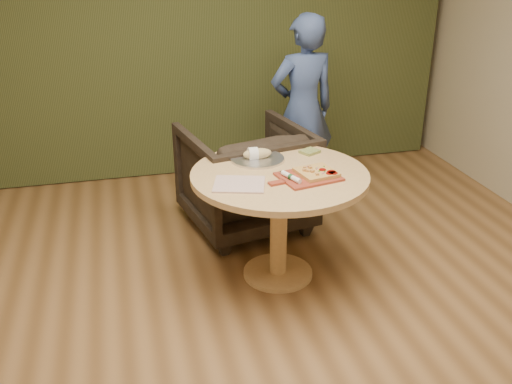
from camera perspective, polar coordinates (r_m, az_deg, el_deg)
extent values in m
cube|color=brown|center=(3.21, 2.34, -16.86)|extent=(5.00, 6.00, 0.02)
cube|color=#B8AA8B|center=(5.42, -6.77, 16.63)|extent=(5.00, 0.02, 2.80)
cube|color=#2F3719|center=(5.31, -6.59, 16.49)|extent=(4.80, 0.14, 2.78)
cylinder|color=tan|center=(3.91, 2.19, -8.04)|extent=(0.47, 0.47, 0.03)
cylinder|color=tan|center=(3.74, 2.28, -3.64)|extent=(0.11, 0.11, 0.68)
cylinder|color=tan|center=(3.58, 2.37, 1.68)|extent=(1.12, 1.12, 0.04)
cube|color=#993A27|center=(3.50, 5.29, 1.53)|extent=(0.40, 0.34, 0.01)
cube|color=#993A27|center=(3.40, 2.09, 0.92)|extent=(0.11, 0.07, 0.01)
cube|color=#D7A754|center=(3.52, 6.06, 1.97)|extent=(0.26, 0.26, 0.02)
cylinder|color=#720804|center=(3.49, 7.74, 1.91)|extent=(0.05, 0.05, 0.00)
cylinder|color=#720804|center=(3.53, 6.67, 2.23)|extent=(0.04, 0.04, 0.00)
cylinder|color=#720804|center=(3.48, 7.37, 1.87)|extent=(0.05, 0.05, 0.00)
cylinder|color=#720804|center=(3.51, 7.57, 2.02)|extent=(0.06, 0.06, 0.00)
cube|color=tan|center=(3.50, 4.88, 2.23)|extent=(0.02, 0.02, 0.01)
cube|color=tan|center=(3.55, 5.46, 2.47)|extent=(0.02, 0.02, 0.01)
cube|color=tan|center=(3.49, 5.15, 2.13)|extent=(0.02, 0.02, 0.01)
cube|color=tan|center=(3.54, 4.88, 2.47)|extent=(0.02, 0.02, 0.01)
cube|color=tan|center=(3.49, 5.64, 2.09)|extent=(0.03, 0.03, 0.01)
cube|color=tan|center=(3.56, 5.36, 2.56)|extent=(0.03, 0.03, 0.01)
cube|color=tan|center=(3.45, 6.15, 1.79)|extent=(0.02, 0.02, 0.01)
cube|color=#186513|center=(3.59, 6.83, 2.56)|extent=(0.01, 0.01, 0.00)
cube|color=#186513|center=(3.51, 6.34, 2.10)|extent=(0.01, 0.01, 0.00)
cube|color=#186513|center=(3.51, 6.88, 2.06)|extent=(0.01, 0.01, 0.00)
cube|color=#186513|center=(3.52, 7.55, 2.10)|extent=(0.01, 0.01, 0.00)
cube|color=#186513|center=(3.50, 5.59, 2.08)|extent=(0.01, 0.01, 0.00)
cube|color=#186513|center=(3.50, 7.28, 2.02)|extent=(0.01, 0.01, 0.00)
cube|color=#186513|center=(3.55, 6.08, 2.40)|extent=(0.01, 0.01, 0.00)
cube|color=#186513|center=(3.50, 7.67, 1.95)|extent=(0.01, 0.01, 0.00)
cube|color=#186513|center=(3.54, 6.81, 2.28)|extent=(0.01, 0.01, 0.00)
cube|color=#A25D87|center=(3.57, 5.28, 2.57)|extent=(0.03, 0.01, 0.00)
cube|color=#A25D87|center=(3.48, 6.75, 1.89)|extent=(0.03, 0.02, 0.00)
cube|color=#A25D87|center=(3.55, 6.10, 2.36)|extent=(0.02, 0.03, 0.00)
cylinder|color=white|center=(3.43, 3.54, 1.51)|extent=(0.09, 0.17, 0.03)
cylinder|color=#194C26|center=(3.43, 3.54, 1.51)|extent=(0.04, 0.04, 0.03)
cube|color=silver|center=(3.50, 2.59, 2.01)|extent=(0.03, 0.04, 0.00)
cube|color=white|center=(3.39, -1.69, 0.78)|extent=(0.36, 0.33, 0.01)
cylinder|color=silver|center=(3.77, 0.13, 3.29)|extent=(0.35, 0.35, 0.01)
cylinder|color=silver|center=(3.77, 0.13, 3.36)|extent=(0.36, 0.36, 0.02)
ellipsoid|color=#CFB97E|center=(3.76, 0.14, 3.86)|extent=(0.19, 0.08, 0.07)
cylinder|color=white|center=(3.75, -0.31, 3.82)|extent=(0.06, 0.09, 0.09)
cube|color=#5E6C30|center=(3.91, 5.39, 4.05)|extent=(0.15, 0.14, 0.02)
imported|color=black|center=(4.37, -1.06, 1.98)|extent=(1.01, 0.97, 0.90)
imported|color=#36497B|center=(4.80, 4.67, 8.20)|extent=(0.61, 0.44, 1.56)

